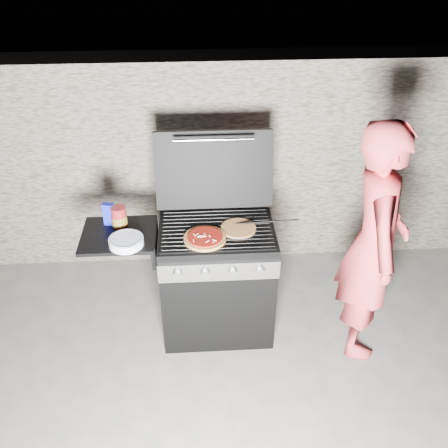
{
  "coord_description": "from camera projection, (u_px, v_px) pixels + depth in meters",
  "views": [
    {
      "loc": [
        -0.12,
        -2.82,
        2.84
      ],
      "look_at": [
        0.05,
        0.0,
        0.95
      ],
      "focal_mm": 40.0,
      "sensor_mm": 36.0,
      "label": 1
    }
  ],
  "objects": [
    {
      "name": "pizza_plain",
      "position": [
        238.0,
        228.0,
        3.41
      ],
      "size": [
        0.28,
        0.28,
        0.01
      ],
      "primitive_type": "cylinder",
      "rotation": [
        0.0,
        0.0,
        0.15
      ],
      "color": "#E7B45C",
      "rests_on": "gas_grill"
    },
    {
      "name": "blue_carton",
      "position": [
        109.0,
        214.0,
        3.43
      ],
      "size": [
        0.09,
        0.06,
        0.16
      ],
      "primitive_type": "cube",
      "rotation": [
        0.0,
        0.0,
        -0.25
      ],
      "color": "#131DAB",
      "rests_on": "gas_grill"
    },
    {
      "name": "plate_stack",
      "position": [
        126.0,
        242.0,
        3.26
      ],
      "size": [
        0.27,
        0.27,
        0.05
      ],
      "primitive_type": "cylinder",
      "rotation": [
        0.0,
        0.0,
        -0.23
      ],
      "color": "white",
      "rests_on": "gas_grill"
    },
    {
      "name": "stone_wall",
      "position": [
        211.0,
        161.0,
        4.29
      ],
      "size": [
        8.0,
        0.35,
        1.8
      ],
      "primitive_type": "cube",
      "color": "gray",
      "rests_on": "ground"
    },
    {
      "name": "sauce_jar",
      "position": [
        119.0,
        217.0,
        3.41
      ],
      "size": [
        0.11,
        0.11,
        0.16
      ],
      "primitive_type": "cylinder",
      "rotation": [
        0.0,
        0.0,
        0.05
      ],
      "color": "maroon",
      "rests_on": "gas_grill"
    },
    {
      "name": "ground",
      "position": [
        218.0,
        324.0,
        3.92
      ],
      "size": [
        50.0,
        50.0,
        0.0
      ],
      "primitive_type": "plane",
      "color": "#4E4E4E"
    },
    {
      "name": "pizza_topped",
      "position": [
        205.0,
        238.0,
        3.3
      ],
      "size": [
        0.28,
        0.28,
        0.03
      ],
      "primitive_type": null,
      "rotation": [
        0.0,
        0.0,
        -0.01
      ],
      "color": "#D68651",
      "rests_on": "gas_grill"
    },
    {
      "name": "tongs",
      "position": [
        266.0,
        222.0,
        3.41
      ],
      "size": [
        0.43,
        0.1,
        0.09
      ],
      "primitive_type": "cylinder",
      "rotation": [
        0.0,
        1.4,
        -0.2
      ],
      "color": "black",
      "rests_on": "gas_grill"
    },
    {
      "name": "person",
      "position": [
        374.0,
        244.0,
        3.33
      ],
      "size": [
        0.53,
        0.71,
        1.76
      ],
      "primitive_type": "imported",
      "rotation": [
        0.0,
        0.0,
        1.39
      ],
      "color": "#CF3A3F",
      "rests_on": "ground"
    },
    {
      "name": "gas_grill",
      "position": [
        183.0,
        281.0,
        3.66
      ],
      "size": [
        1.34,
        0.79,
        0.91
      ],
      "primitive_type": null,
      "color": "black",
      "rests_on": "ground"
    }
  ]
}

